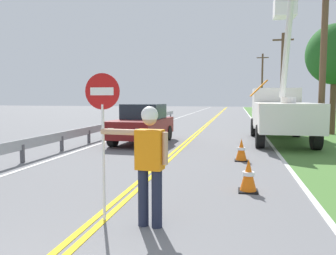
% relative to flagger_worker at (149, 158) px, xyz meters
% --- Properties ---
extents(centerline_yellow_left, '(0.11, 110.00, 0.01)m').
position_rel_flagger_worker_xyz_m(centerline_yellow_left, '(-0.95, 16.76, -1.04)').
color(centerline_yellow_left, yellow).
rests_on(centerline_yellow_left, ground).
extents(centerline_yellow_right, '(0.11, 110.00, 0.01)m').
position_rel_flagger_worker_xyz_m(centerline_yellow_right, '(-0.77, 16.76, -1.04)').
color(centerline_yellow_right, yellow).
rests_on(centerline_yellow_right, ground).
extents(edge_line_right, '(0.12, 110.00, 0.01)m').
position_rel_flagger_worker_xyz_m(edge_line_right, '(2.74, 16.76, -1.04)').
color(edge_line_right, silver).
rests_on(edge_line_right, ground).
extents(edge_line_left, '(0.12, 110.00, 0.01)m').
position_rel_flagger_worker_xyz_m(edge_line_left, '(-4.46, 16.76, -1.04)').
color(edge_line_left, silver).
rests_on(edge_line_left, ground).
extents(flagger_worker, '(1.08, 0.28, 1.83)m').
position_rel_flagger_worker_xyz_m(flagger_worker, '(0.00, 0.00, 0.00)').
color(flagger_worker, '#1E2338').
rests_on(flagger_worker, ground).
extents(stop_sign_paddle, '(0.56, 0.04, 2.33)m').
position_rel_flagger_worker_xyz_m(stop_sign_paddle, '(-0.76, 0.08, 0.66)').
color(stop_sign_paddle, silver).
rests_on(stop_sign_paddle, ground).
extents(utility_bucket_truck, '(2.67, 6.81, 6.21)m').
position_rel_flagger_worker_xyz_m(utility_bucket_truck, '(3.22, 11.02, 0.39)').
color(utility_bucket_truck, white).
rests_on(utility_bucket_truck, ground).
extents(oncoming_sedan_nearest, '(2.05, 4.17, 1.70)m').
position_rel_flagger_worker_xyz_m(oncoming_sedan_nearest, '(-2.74, 9.01, -0.21)').
color(oncoming_sedan_nearest, maroon).
rests_on(oncoming_sedan_nearest, ground).
extents(utility_pole_near, '(1.80, 0.28, 8.99)m').
position_rel_flagger_worker_xyz_m(utility_pole_near, '(5.04, 11.27, 3.63)').
color(utility_pole_near, brown).
rests_on(utility_pole_near, ground).
extents(utility_pole_mid, '(1.80, 0.28, 7.76)m').
position_rel_flagger_worker_xyz_m(utility_pole_mid, '(5.24, 26.42, 3.01)').
color(utility_pole_mid, brown).
rests_on(utility_pole_mid, ground).
extents(utility_pole_far, '(1.80, 0.28, 8.84)m').
position_rel_flagger_worker_xyz_m(utility_pole_far, '(5.11, 48.29, 3.56)').
color(utility_pole_far, brown).
rests_on(utility_pole_far, ground).
extents(traffic_cone_lead, '(0.40, 0.40, 0.70)m').
position_rel_flagger_worker_xyz_m(traffic_cone_lead, '(1.54, 2.21, -0.71)').
color(traffic_cone_lead, orange).
rests_on(traffic_cone_lead, ground).
extents(traffic_cone_mid, '(0.40, 0.40, 0.70)m').
position_rel_flagger_worker_xyz_m(traffic_cone_mid, '(1.44, 5.65, -0.71)').
color(traffic_cone_mid, orange).
rests_on(traffic_cone_mid, ground).
extents(guardrail_left_shoulder, '(0.10, 32.00, 0.71)m').
position_rel_flagger_worker_xyz_m(guardrail_left_shoulder, '(-5.06, 12.00, -0.53)').
color(guardrail_left_shoulder, '#9EA0A3').
rests_on(guardrail_left_shoulder, ground).
extents(roadside_tree_verge, '(3.00, 3.00, 5.90)m').
position_rel_flagger_worker_xyz_m(roadside_tree_verge, '(6.37, 14.46, 3.22)').
color(roadside_tree_verge, brown).
rests_on(roadside_tree_verge, ground).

